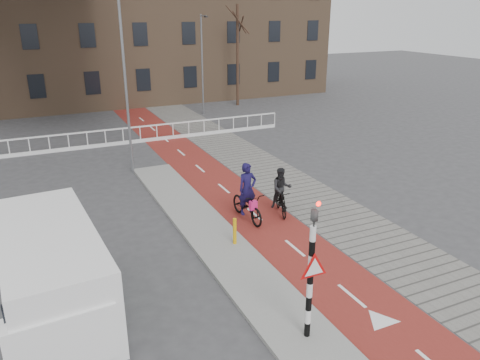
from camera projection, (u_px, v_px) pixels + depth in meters
name	position (u px, v px, depth m)	size (l,w,h in m)	color
ground	(286.00, 290.00, 13.13)	(120.00, 120.00, 0.00)	#38383A
bike_lane	(207.00, 175.00, 22.23)	(2.50, 60.00, 0.01)	maroon
sidewalk	(260.00, 167.00, 23.34)	(3.00, 60.00, 0.01)	slate
curb_island	(211.00, 235.00, 16.23)	(1.80, 16.00, 0.12)	gray
traffic_signal	(311.00, 267.00, 10.48)	(0.80, 0.80, 3.68)	black
bollard	(235.00, 231.00, 15.34)	(0.12, 0.12, 0.90)	#DAA20C
cyclist_near	(247.00, 201.00, 17.28)	(0.87, 2.18, 2.20)	black
cyclist_far	(281.00, 195.00, 17.77)	(0.94, 1.76, 1.84)	black
van	(52.00, 271.00, 11.71)	(2.57, 5.64, 2.37)	white
railing	(50.00, 147.00, 25.52)	(28.00, 0.10, 0.99)	silver
townhouse_row	(49.00, 3.00, 36.48)	(46.00, 10.00, 15.90)	#7F6047
tree_right	(238.00, 56.00, 36.88)	(0.23, 0.23, 7.76)	black
streetlight_near	(126.00, 85.00, 21.09)	(0.12, 0.12, 8.34)	slate
streetlight_right	(202.00, 66.00, 33.83)	(0.12, 0.12, 7.06)	slate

